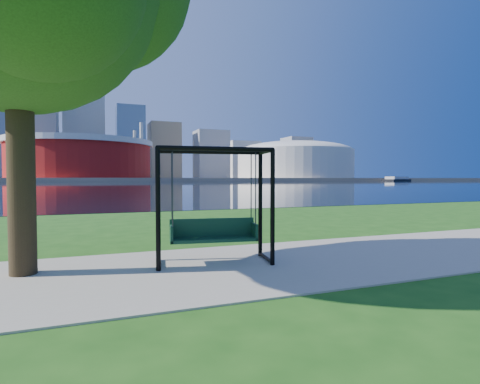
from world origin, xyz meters
TOP-DOWN VIEW (x-y plane):
  - ground at (0.00, 0.00)m, footprint 900.00×900.00m
  - path at (0.00, -0.50)m, footprint 120.00×4.00m
  - river at (0.00, 102.00)m, footprint 900.00×180.00m
  - far_bank at (0.00, 306.00)m, footprint 900.00×228.00m
  - stadium at (-10.00, 235.00)m, footprint 83.00×83.00m
  - arena at (135.00, 235.00)m, footprint 84.00×84.00m
  - skyline at (-4.27, 319.39)m, footprint 392.00×66.00m
  - swing at (-0.60, -0.08)m, footprint 2.36×1.30m
  - barge at (179.17, 180.70)m, footprint 28.85×18.23m

SIDE VIEW (x-z plane):
  - ground at x=0.00m, z-range 0.00..0.00m
  - river at x=0.00m, z-range 0.00..0.02m
  - path at x=0.00m, z-range 0.00..0.03m
  - far_bank at x=0.00m, z-range 0.00..2.00m
  - swing at x=-0.60m, z-range -0.04..2.25m
  - barge at x=179.17m, z-range -0.13..2.69m
  - stadium at x=-10.00m, z-range -1.77..30.23m
  - arena at x=135.00m, z-range 2.59..29.15m
  - skyline at x=-4.27m, z-range -12.36..84.14m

